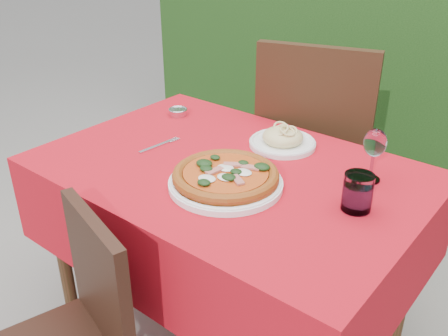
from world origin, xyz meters
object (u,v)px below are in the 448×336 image
Objects in this scene: chair_near at (75,330)px; pizza_plate at (226,178)px; steel_ramekin at (178,112)px; chair_far at (316,143)px; pasta_plate at (283,140)px; fork at (155,147)px; wine_glass at (375,145)px; water_glass at (357,194)px.

chair_near is 0.61m from pizza_plate.
chair_near is 11.30× the size of steel_ramekin.
chair_far is (0.04, 1.25, 0.14)m from chair_near.
fork is at bearing -139.27° from pasta_plate.
wine_glass is at bearing -7.14° from pasta_plate.
fork is at bearing 50.95° from chair_far.
steel_ramekin is at bearing 130.72° from chair_near.
chair_far is 0.75m from fork.
pizza_plate is 0.63m from steel_ramekin.
chair_near is 7.24× the size of water_glass.
chair_far is 0.61m from steel_ramekin.
water_glass is 0.20m from wine_glass.
pasta_plate is at bearing 94.34° from pizza_plate.
steel_ramekin is (-0.85, 0.02, -0.11)m from wine_glass.
wine_glass reaches higher than water_glass.
chair_far is 0.66m from wine_glass.
water_glass reaches higher than fork.
pizza_plate is at bearing -33.02° from steel_ramekin.
wine_glass is 0.86m from steel_ramekin.
steel_ramekin is (-0.52, 0.34, -0.02)m from pizza_plate.
chair_far reaches higher than pasta_plate.
wine_glass is at bearing -1.66° from steel_ramekin.
fork is at bearing -174.86° from water_glass.
pizza_plate is 0.39m from water_glass.
pizza_plate is at bearing -160.62° from water_glass.
chair_far reaches higher than chair_near.
wine_glass is 0.92× the size of fork.
chair_far is 4.41× the size of pasta_plate.
fork is at bearing 128.71° from chair_near.
chair_near is 0.88m from water_glass.
water_glass is at bearing 110.08° from chair_far.
pasta_plate is 0.46m from water_glass.
chair_near is at bearing -61.80° from fork.
pizza_plate reaches higher than steel_ramekin.
pizza_plate is at bearing -4.01° from fork.
chair_far is 14.83× the size of steel_ramekin.
chair_far is at bearing 100.03° from pasta_plate.
pasta_plate is 0.46m from fork.
fork is at bearing -61.43° from steel_ramekin.
pasta_plate is at bearing 98.79° from chair_near.
chair_far is at bearing 43.29° from steel_ramekin.
water_glass is at bearing 67.38° from chair_near.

